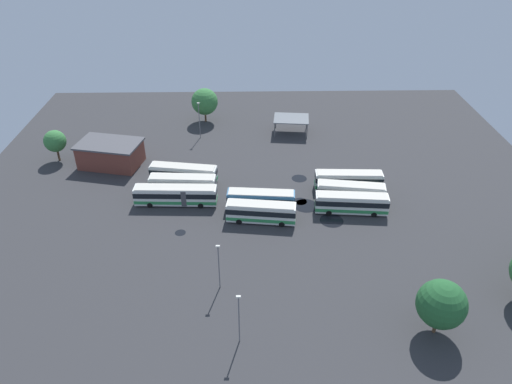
# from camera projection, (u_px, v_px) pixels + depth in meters

# --- Properties ---
(ground_plane) EXTENTS (110.78, 110.78, 0.00)m
(ground_plane) POSITION_uv_depth(u_px,v_px,m) (263.00, 202.00, 86.12)
(ground_plane) COLOR #333335
(bus_row0_slot0) EXTENTS (12.55, 3.14, 3.58)m
(bus_row0_slot0) POSITION_uv_depth(u_px,v_px,m) (348.00, 180.00, 88.99)
(bus_row0_slot0) COLOR silver
(bus_row0_slot0) RESTS_ON ground_plane
(bus_row0_slot1) EXTENTS (12.25, 4.35, 3.58)m
(bus_row0_slot1) POSITION_uv_depth(u_px,v_px,m) (351.00, 192.00, 85.52)
(bus_row0_slot1) COLOR silver
(bus_row0_slot1) RESTS_ON ground_plane
(bus_row0_slot2) EXTENTS (12.65, 3.73, 3.58)m
(bus_row0_slot2) POSITION_uv_depth(u_px,v_px,m) (351.00, 203.00, 82.53)
(bus_row0_slot2) COLOR silver
(bus_row0_slot2) RESTS_ON ground_plane
(bus_row1_slot2) EXTENTS (11.97, 3.66, 3.58)m
(bus_row1_slot2) POSITION_uv_depth(u_px,v_px,m) (261.00, 200.00, 83.38)
(bus_row1_slot2) COLOR teal
(bus_row1_slot2) RESTS_ON ground_plane
(bus_row1_slot3) EXTENTS (11.88, 4.05, 3.58)m
(bus_row1_slot3) POSITION_uv_depth(u_px,v_px,m) (261.00, 212.00, 80.27)
(bus_row1_slot3) COLOR silver
(bus_row1_slot3) RESTS_ON ground_plane
(bus_row2_slot0) EXTENTS (12.99, 4.62, 3.58)m
(bus_row2_slot0) POSITION_uv_depth(u_px,v_px,m) (184.00, 174.00, 91.05)
(bus_row2_slot0) COLOR silver
(bus_row2_slot0) RESTS_ON ground_plane
(bus_row2_slot1) EXTENTS (12.26, 3.41, 3.58)m
(bus_row2_slot1) POSITION_uv_depth(u_px,v_px,m) (183.00, 184.00, 87.78)
(bus_row2_slot1) COLOR silver
(bus_row2_slot1) RESTS_ON ground_plane
(bus_row2_slot2) EXTENTS (14.67, 3.20, 3.58)m
(bus_row2_slot2) POSITION_uv_depth(u_px,v_px,m) (176.00, 195.00, 84.70)
(bus_row2_slot2) COLOR silver
(bus_row2_slot2) RESTS_ON ground_plane
(depot_building) EXTENTS (13.70, 10.23, 4.96)m
(depot_building) POSITION_uv_depth(u_px,v_px,m) (111.00, 154.00, 96.53)
(depot_building) COLOR brown
(depot_building) RESTS_ON ground_plane
(maintenance_shelter) EXTENTS (8.40, 6.77, 3.66)m
(maintenance_shelter) POSITION_uv_depth(u_px,v_px,m) (291.00, 119.00, 108.66)
(maintenance_shelter) COLOR slate
(maintenance_shelter) RESTS_ON ground_plane
(lamp_post_far_corner) EXTENTS (0.56, 0.28, 7.76)m
(lamp_post_far_corner) POSITION_uv_depth(u_px,v_px,m) (239.00, 317.00, 57.53)
(lamp_post_far_corner) COLOR slate
(lamp_post_far_corner) RESTS_ON ground_plane
(lamp_post_mid_lot) EXTENTS (0.56, 0.28, 7.55)m
(lamp_post_mid_lot) POSITION_uv_depth(u_px,v_px,m) (219.00, 265.00, 65.63)
(lamp_post_mid_lot) COLOR slate
(lamp_post_mid_lot) RESTS_ON ground_plane
(lamp_post_near_entrance) EXTENTS (0.56, 0.28, 8.38)m
(lamp_post_near_entrance) POSITION_uv_depth(u_px,v_px,m) (199.00, 119.00, 105.90)
(lamp_post_near_entrance) COLOR slate
(lamp_post_near_entrance) RESTS_ON ground_plane
(tree_northwest) EXTENTS (6.26, 6.26, 8.17)m
(tree_northwest) POSITION_uv_depth(u_px,v_px,m) (205.00, 102.00, 113.20)
(tree_northwest) COLOR brown
(tree_northwest) RESTS_ON ground_plane
(tree_west_edge) EXTENTS (6.16, 6.16, 8.00)m
(tree_west_edge) POSITION_uv_depth(u_px,v_px,m) (442.00, 304.00, 58.45)
(tree_west_edge) COLOR brown
(tree_west_edge) RESTS_ON ground_plane
(tree_northeast) EXTENTS (4.44, 4.44, 6.68)m
(tree_northeast) POSITION_uv_depth(u_px,v_px,m) (55.00, 141.00, 96.96)
(tree_northeast) COLOR brown
(tree_northeast) RESTS_ON ground_plane
(puddle_back_corner) EXTENTS (4.05, 4.05, 0.01)m
(puddle_back_corner) POSITION_uv_depth(u_px,v_px,m) (332.00, 221.00, 81.39)
(puddle_back_corner) COLOR black
(puddle_back_corner) RESTS_ON ground_plane
(puddle_near_shelter) EXTENTS (2.96, 2.96, 0.01)m
(puddle_near_shelter) POSITION_uv_depth(u_px,v_px,m) (299.00, 178.00, 93.16)
(puddle_near_shelter) COLOR black
(puddle_near_shelter) RESTS_ON ground_plane
(puddle_centre_drain) EXTENTS (4.36, 4.36, 0.01)m
(puddle_centre_drain) POSITION_uv_depth(u_px,v_px,m) (306.00, 206.00, 85.21)
(puddle_centre_drain) COLOR black
(puddle_centre_drain) RESTS_ON ground_plane
(puddle_between_rows) EXTENTS (1.79, 1.79, 0.01)m
(puddle_between_rows) POSITION_uv_depth(u_px,v_px,m) (180.00, 233.00, 78.56)
(puddle_between_rows) COLOR black
(puddle_between_rows) RESTS_ON ground_plane
(puddle_front_lane) EXTENTS (2.43, 2.43, 0.01)m
(puddle_front_lane) POSITION_uv_depth(u_px,v_px,m) (300.00, 201.00, 86.38)
(puddle_front_lane) COLOR black
(puddle_front_lane) RESTS_ON ground_plane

